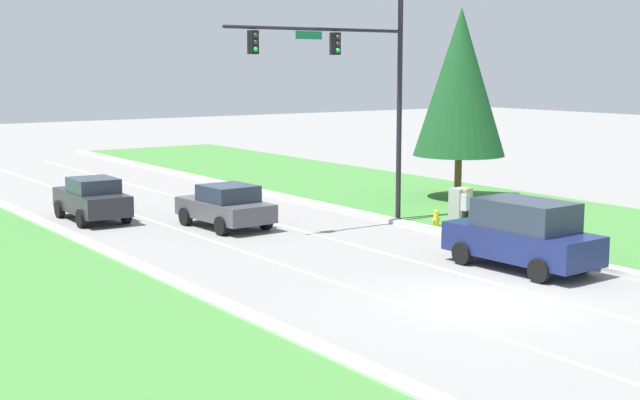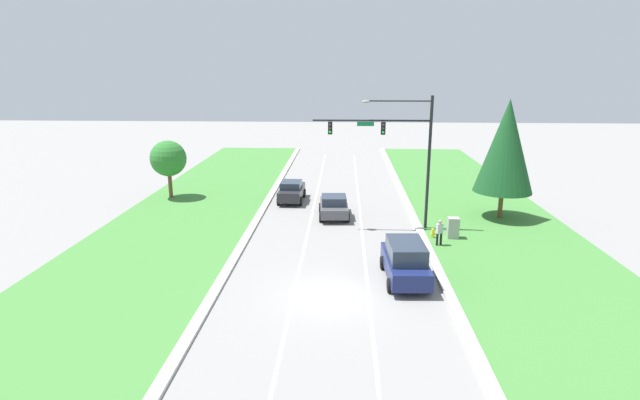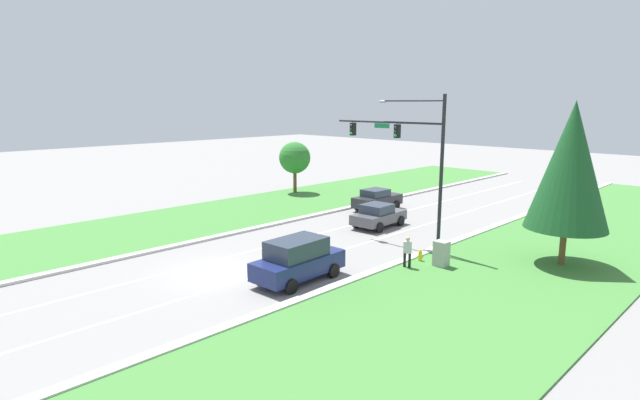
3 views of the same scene
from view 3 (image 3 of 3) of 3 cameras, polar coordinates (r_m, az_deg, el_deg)
The scene contains 16 objects.
ground_plane at distance 25.88m, azimuth -11.68°, elevation -8.15°, with size 160.00×160.00×0.00m, color gray.
curb_strip_right at distance 21.64m, azimuth -3.18°, elevation -11.61°, with size 0.50×90.00×0.15m.
curb_strip_left at distance 30.54m, azimuth -17.60°, elevation -5.32°, with size 0.50×90.00×0.15m.
grass_verge_right at distance 18.44m, azimuth 8.26°, elevation -16.05°, with size 10.00×90.00×0.08m.
grass_verge_left at distance 35.15m, azimuth -21.60°, elevation -3.52°, with size 10.00×90.00×0.08m.
lane_stripe_inner_left at distance 27.33m, azimuth -13.79°, elevation -7.20°, with size 0.14×81.00×0.01m.
lane_stripe_inner_right at distance 24.47m, azimuth -9.31°, elevation -9.19°, with size 0.14×81.00×0.01m.
traffic_signal_mast at distance 29.26m, azimuth 10.32°, elevation 5.85°, with size 7.72×0.41×8.88m.
graphite_sedan at distance 34.49m, azimuth 6.67°, elevation -1.74°, with size 2.32×4.25×1.63m.
charcoal_sedan at distance 39.94m, azimuth 6.52°, elevation 0.08°, with size 2.08×4.35×1.70m.
navy_suv at distance 23.97m, azimuth -2.54°, elevation -6.81°, with size 2.31×4.79×2.08m.
utility_cabinet at distance 26.72m, azimuth 13.69°, elevation -6.04°, with size 0.70×0.60×1.40m.
pedestrian at distance 26.08m, azimuth 9.96°, elevation -5.77°, with size 0.43×0.34×1.69m.
fire_hydrant at distance 27.44m, azimuth 11.37°, elevation -6.27°, with size 0.34×0.20×0.70m.
conifer_near_right_tree at distance 28.28m, azimuth 26.71°, elevation 3.51°, with size 4.09×4.09×8.56m.
oak_near_left_tree at distance 46.80m, azimuth -2.91°, elevation 4.83°, with size 2.94×2.94×4.85m.
Camera 3 is at (20.54, -13.32, 8.40)m, focal length 28.00 mm.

